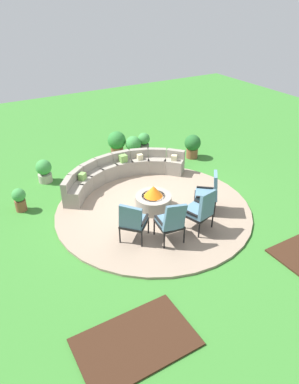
{
  "coord_description": "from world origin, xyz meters",
  "views": [
    {
      "loc": [
        -3.96,
        -6.61,
        5.11
      ],
      "look_at": [
        0.0,
        0.2,
        0.45
      ],
      "focal_mm": 33.0,
      "sensor_mm": 36.0,
      "label": 1
    }
  ],
  "objects_px": {
    "lounge_chair_front_right": "(171,221)",
    "potted_plant_0": "(19,199)",
    "potted_plant_2": "(117,142)",
    "potted_plant_4": "(192,145)",
    "fire_pit": "(153,200)",
    "lounge_chair_back_right": "(209,192)",
    "potted_plant_1": "(44,170)",
    "curved_stone_bench": "(120,172)",
    "lounge_chair_back_left": "(200,210)",
    "potted_plant_5": "(133,145)",
    "lounge_chair_front_left": "(133,220)",
    "potted_plant_3": "(144,142)"
  },
  "relations": [
    {
      "from": "potted_plant_0",
      "to": "potted_plant_5",
      "type": "height_order",
      "value": "potted_plant_5"
    },
    {
      "from": "potted_plant_4",
      "to": "potted_plant_3",
      "type": "bearing_deg",
      "value": 136.86
    },
    {
      "from": "potted_plant_4",
      "to": "potted_plant_2",
      "type": "bearing_deg",
      "value": 144.33
    },
    {
      "from": "lounge_chair_front_right",
      "to": "potted_plant_1",
      "type": "bearing_deg",
      "value": 117.75
    },
    {
      "from": "lounge_chair_back_right",
      "to": "potted_plant_3",
      "type": "bearing_deg",
      "value": 32.87
    },
    {
      "from": "curved_stone_bench",
      "to": "lounge_chair_front_right",
      "type": "bearing_deg",
      "value": -94.94
    },
    {
      "from": "potted_plant_0",
      "to": "potted_plant_1",
      "type": "bearing_deg",
      "value": 51.37
    },
    {
      "from": "lounge_chair_front_right",
      "to": "potted_plant_5",
      "type": "distance_m",
      "value": 4.87
    },
    {
      "from": "lounge_chair_front_right",
      "to": "potted_plant_0",
      "type": "relative_size",
      "value": 1.68
    },
    {
      "from": "lounge_chair_front_left",
      "to": "lounge_chair_back_right",
      "type": "xyz_separation_m",
      "value": [
        2.21,
        0.1,
        0.02
      ]
    },
    {
      "from": "fire_pit",
      "to": "lounge_chair_back_right",
      "type": "height_order",
      "value": "lounge_chair_back_right"
    },
    {
      "from": "lounge_chair_front_left",
      "to": "potted_plant_2",
      "type": "xyz_separation_m",
      "value": [
        1.78,
        4.55,
        -0.15
      ]
    },
    {
      "from": "lounge_chair_front_left",
      "to": "potted_plant_0",
      "type": "distance_m",
      "value": 3.26
    },
    {
      "from": "potted_plant_3",
      "to": "potted_plant_1",
      "type": "bearing_deg",
      "value": -174.79
    },
    {
      "from": "potted_plant_2",
      "to": "potted_plant_4",
      "type": "relative_size",
      "value": 1.03
    },
    {
      "from": "lounge_chair_back_left",
      "to": "potted_plant_0",
      "type": "height_order",
      "value": "lounge_chair_back_left"
    },
    {
      "from": "curved_stone_bench",
      "to": "potted_plant_2",
      "type": "distance_m",
      "value": 2.02
    },
    {
      "from": "potted_plant_1",
      "to": "potted_plant_2",
      "type": "relative_size",
      "value": 0.84
    },
    {
      "from": "potted_plant_1",
      "to": "potted_plant_3",
      "type": "relative_size",
      "value": 0.96
    },
    {
      "from": "potted_plant_2",
      "to": "potted_plant_5",
      "type": "xyz_separation_m",
      "value": [
        0.44,
        -0.37,
        -0.08
      ]
    },
    {
      "from": "potted_plant_0",
      "to": "potted_plant_3",
      "type": "distance_m",
      "value": 4.82
    },
    {
      "from": "lounge_chair_front_right",
      "to": "potted_plant_4",
      "type": "height_order",
      "value": "lounge_chair_front_right"
    },
    {
      "from": "lounge_chair_back_left",
      "to": "potted_plant_3",
      "type": "distance_m",
      "value": 4.75
    },
    {
      "from": "fire_pit",
      "to": "lounge_chair_front_right",
      "type": "bearing_deg",
      "value": -104.46
    },
    {
      "from": "potted_plant_1",
      "to": "fire_pit",
      "type": "bearing_deg",
      "value": -56.17
    },
    {
      "from": "curved_stone_bench",
      "to": "potted_plant_5",
      "type": "relative_size",
      "value": 5.67
    },
    {
      "from": "lounge_chair_front_left",
      "to": "lounge_chair_back_left",
      "type": "xyz_separation_m",
      "value": [
        1.54,
        -0.42,
        0.01
      ]
    },
    {
      "from": "potted_plant_5",
      "to": "lounge_chair_front_left",
      "type": "bearing_deg",
      "value": -117.98
    },
    {
      "from": "lounge_chair_front_right",
      "to": "potted_plant_2",
      "type": "relative_size",
      "value": 1.29
    },
    {
      "from": "lounge_chair_front_right",
      "to": "potted_plant_0",
      "type": "height_order",
      "value": "lounge_chair_front_right"
    },
    {
      "from": "potted_plant_3",
      "to": "potted_plant_2",
      "type": "bearing_deg",
      "value": 157.79
    },
    {
      "from": "fire_pit",
      "to": "potted_plant_4",
      "type": "bearing_deg",
      "value": 37.51
    },
    {
      "from": "potted_plant_2",
      "to": "potted_plant_4",
      "type": "distance_m",
      "value": 2.57
    },
    {
      "from": "lounge_chair_back_right",
      "to": "lounge_chair_back_left",
      "type": "bearing_deg",
      "value": 166.57
    },
    {
      "from": "potted_plant_5",
      "to": "potted_plant_1",
      "type": "bearing_deg",
      "value": -174.46
    },
    {
      "from": "fire_pit",
      "to": "potted_plant_4",
      "type": "relative_size",
      "value": 1.16
    },
    {
      "from": "lounge_chair_back_left",
      "to": "lounge_chair_back_right",
      "type": "relative_size",
      "value": 0.99
    },
    {
      "from": "potted_plant_2",
      "to": "potted_plant_4",
      "type": "height_order",
      "value": "potted_plant_2"
    },
    {
      "from": "potted_plant_4",
      "to": "lounge_chair_back_right",
      "type": "bearing_deg",
      "value": -119.27
    },
    {
      "from": "lounge_chair_front_left",
      "to": "potted_plant_2",
      "type": "distance_m",
      "value": 4.89
    },
    {
      "from": "curved_stone_bench",
      "to": "lounge_chair_back_left",
      "type": "bearing_deg",
      "value": -79.87
    },
    {
      "from": "potted_plant_3",
      "to": "potted_plant_5",
      "type": "xyz_separation_m",
      "value": [
        -0.42,
        -0.02,
        -0.02
      ]
    },
    {
      "from": "curved_stone_bench",
      "to": "potted_plant_4",
      "type": "distance_m",
      "value": 2.9
    },
    {
      "from": "lounge_chair_front_right",
      "to": "potted_plant_2",
      "type": "bearing_deg",
      "value": 85.0
    },
    {
      "from": "lounge_chair_front_right",
      "to": "potted_plant_0",
      "type": "distance_m",
      "value": 4.06
    },
    {
      "from": "fire_pit",
      "to": "potted_plant_5",
      "type": "relative_size",
      "value": 1.34
    },
    {
      "from": "lounge_chair_back_right",
      "to": "potted_plant_3",
      "type": "height_order",
      "value": "lounge_chair_back_right"
    },
    {
      "from": "curved_stone_bench",
      "to": "lounge_chair_front_left",
      "type": "relative_size",
      "value": 3.88
    },
    {
      "from": "curved_stone_bench",
      "to": "potted_plant_1",
      "type": "height_order",
      "value": "curved_stone_bench"
    },
    {
      "from": "potted_plant_5",
      "to": "potted_plant_2",
      "type": "bearing_deg",
      "value": 139.69
    }
  ]
}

